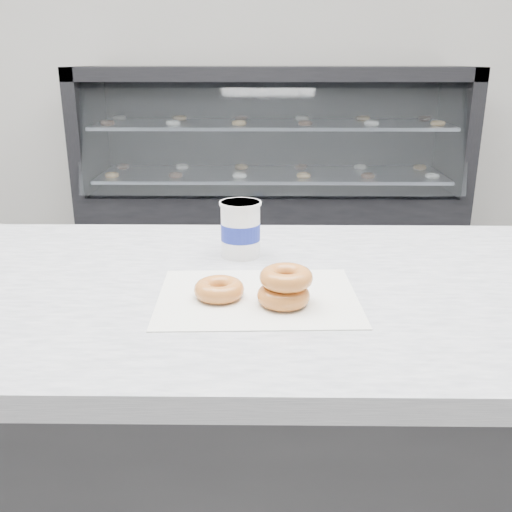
# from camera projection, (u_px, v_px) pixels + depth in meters

# --- Properties ---
(ground) EXTENTS (5.00, 5.00, 0.00)m
(ground) POSITION_uv_depth(u_px,v_px,m) (278.00, 466.00, 1.91)
(ground) COLOR gray
(ground) RESTS_ON ground
(counter) EXTENTS (3.06, 0.76, 0.90)m
(counter) POSITION_uv_depth(u_px,v_px,m) (288.00, 481.00, 1.19)
(counter) COLOR #333335
(counter) RESTS_ON ground
(display_case) EXTENTS (2.40, 0.74, 1.25)m
(display_case) POSITION_uv_depth(u_px,v_px,m) (271.00, 188.00, 3.75)
(display_case) COLOR black
(display_case) RESTS_ON ground
(wax_paper) EXTENTS (0.35, 0.27, 0.00)m
(wax_paper) POSITION_uv_depth(u_px,v_px,m) (258.00, 297.00, 0.98)
(wax_paper) COLOR silver
(wax_paper) RESTS_ON counter
(donut_single) EXTENTS (0.10, 0.10, 0.03)m
(donut_single) POSITION_uv_depth(u_px,v_px,m) (219.00, 289.00, 0.97)
(donut_single) COLOR orange
(donut_single) RESTS_ON wax_paper
(donut_stack) EXTENTS (0.13, 0.13, 0.06)m
(donut_stack) POSITION_uv_depth(u_px,v_px,m) (285.00, 286.00, 0.94)
(donut_stack) COLOR orange
(donut_stack) RESTS_ON wax_paper
(coffee_cup) EXTENTS (0.10, 0.10, 0.11)m
(coffee_cup) POSITION_uv_depth(u_px,v_px,m) (241.00, 229.00, 1.17)
(coffee_cup) COLOR white
(coffee_cup) RESTS_ON counter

